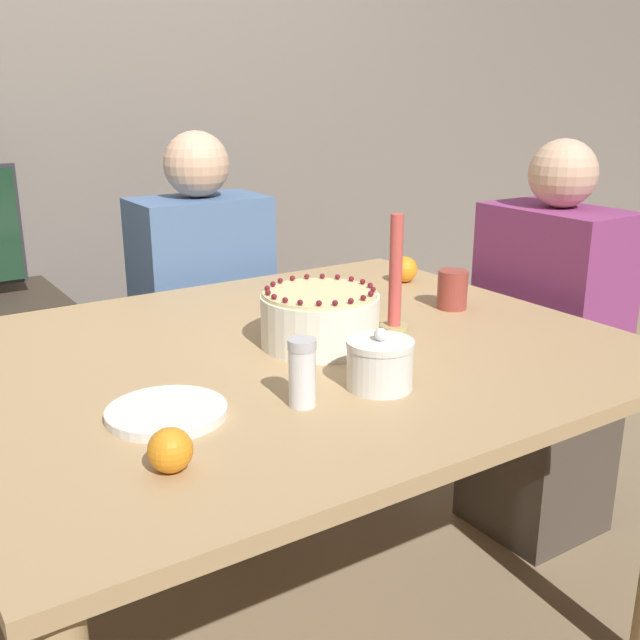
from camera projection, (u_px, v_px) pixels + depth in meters
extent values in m
cube|color=slate|center=(77.00, 88.00, 2.56)|extent=(8.00, 0.05, 2.60)
cube|color=tan|center=(290.00, 353.00, 1.61)|extent=(1.40, 1.16, 0.03)
cylinder|color=tan|center=(375.00, 382.00, 2.48)|extent=(0.07, 0.07, 0.74)
cylinder|color=white|center=(320.00, 320.00, 1.61)|extent=(0.26, 0.26, 0.11)
cylinder|color=beige|center=(320.00, 293.00, 1.59)|extent=(0.25, 0.25, 0.01)
sphere|color=maroon|center=(363.00, 282.00, 1.64)|extent=(0.01, 0.01, 0.01)
sphere|color=maroon|center=(351.00, 279.00, 1.67)|extent=(0.01, 0.01, 0.01)
sphere|color=maroon|center=(338.00, 277.00, 1.69)|extent=(0.01, 0.01, 0.01)
sphere|color=maroon|center=(322.00, 276.00, 1.69)|extent=(0.01, 0.01, 0.01)
sphere|color=maroon|center=(307.00, 277.00, 1.69)|extent=(0.01, 0.01, 0.01)
sphere|color=maroon|center=(292.00, 278.00, 1.67)|extent=(0.01, 0.01, 0.01)
sphere|color=maroon|center=(280.00, 281.00, 1.65)|extent=(0.01, 0.01, 0.01)
sphere|color=maroon|center=(272.00, 284.00, 1.62)|extent=(0.01, 0.01, 0.01)
sphere|color=maroon|center=(267.00, 288.00, 1.59)|extent=(0.01, 0.01, 0.01)
sphere|color=maroon|center=(268.00, 293.00, 1.56)|extent=(0.01, 0.01, 0.01)
sphere|color=maroon|center=(274.00, 297.00, 1.53)|extent=(0.01, 0.01, 0.01)
sphere|color=maroon|center=(285.00, 300.00, 1.50)|extent=(0.01, 0.01, 0.01)
sphere|color=maroon|center=(300.00, 303.00, 1.48)|extent=(0.01, 0.01, 0.01)
sphere|color=maroon|center=(317.00, 303.00, 1.48)|extent=(0.01, 0.01, 0.01)
sphere|color=maroon|center=(335.00, 303.00, 1.48)|extent=(0.01, 0.01, 0.01)
sphere|color=maroon|center=(351.00, 301.00, 1.50)|extent=(0.01, 0.01, 0.01)
sphere|color=maroon|center=(363.00, 298.00, 1.52)|extent=(0.01, 0.01, 0.01)
sphere|color=maroon|center=(371.00, 294.00, 1.55)|extent=(0.01, 0.01, 0.01)
sphere|color=maroon|center=(373.00, 289.00, 1.58)|extent=(0.01, 0.01, 0.01)
sphere|color=maroon|center=(370.00, 285.00, 1.61)|extent=(0.01, 0.01, 0.01)
cylinder|color=white|center=(380.00, 367.00, 1.38)|extent=(0.12, 0.12, 0.08)
cylinder|color=white|center=(380.00, 344.00, 1.36)|extent=(0.13, 0.13, 0.01)
sphere|color=white|center=(381.00, 334.00, 1.36)|extent=(0.02, 0.02, 0.02)
cylinder|color=white|center=(302.00, 378.00, 1.29)|extent=(0.05, 0.05, 0.10)
cylinder|color=silver|center=(302.00, 344.00, 1.28)|extent=(0.05, 0.05, 0.02)
cylinder|color=white|center=(167.00, 414.00, 1.26)|extent=(0.21, 0.21, 0.01)
cylinder|color=white|center=(167.00, 410.00, 1.26)|extent=(0.21, 0.21, 0.01)
cylinder|color=tan|center=(394.00, 329.00, 1.70)|extent=(0.06, 0.06, 0.02)
cylinder|color=#CC4C47|center=(396.00, 271.00, 1.66)|extent=(0.03, 0.03, 0.25)
cylinder|color=#993D33|center=(452.00, 290.00, 1.87)|extent=(0.08, 0.08, 0.10)
sphere|color=orange|center=(170.00, 450.00, 1.08)|extent=(0.07, 0.07, 0.07)
sphere|color=orange|center=(404.00, 269.00, 2.13)|extent=(0.07, 0.07, 0.07)
cube|color=#2D2D38|center=(209.00, 428.00, 2.47)|extent=(0.34, 0.34, 0.45)
cube|color=#4C6B99|center=(202.00, 284.00, 2.33)|extent=(0.40, 0.24, 0.54)
sphere|color=#D8AD8C|center=(196.00, 164.00, 2.22)|extent=(0.20, 0.20, 0.20)
cube|color=#473D33|center=(536.00, 457.00, 2.28)|extent=(0.34, 0.34, 0.45)
cube|color=#8C3872|center=(551.00, 301.00, 2.13)|extent=(0.24, 0.40, 0.54)
sphere|color=#D8AD8C|center=(563.00, 173.00, 2.03)|extent=(0.19, 0.19, 0.19)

